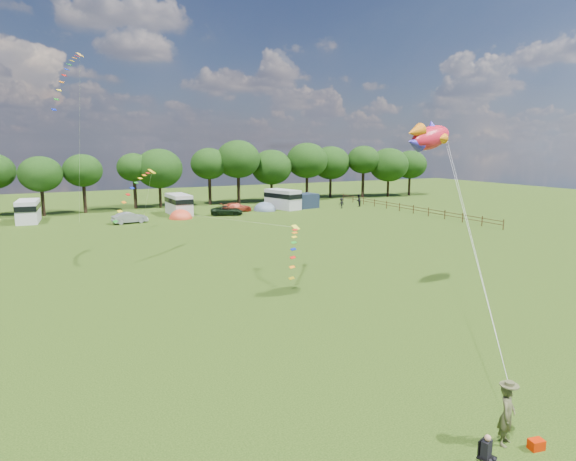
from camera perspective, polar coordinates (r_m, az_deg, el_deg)
name	(u,v)px	position (r m, az deg, el deg)	size (l,w,h in m)	color
ground_plane	(358,333)	(25.00, 8.36, -11.95)	(180.00, 180.00, 0.00)	black
tree_line	(183,166)	(76.34, -12.30, 7.52)	(102.98, 10.98, 10.27)	black
fence	(406,207)	(70.65, 13.85, 2.68)	(0.12, 33.12, 1.20)	#472D19
car_b	(130,218)	(61.77, -18.25, 1.44)	(1.44, 3.87, 1.37)	gray
car_c	(236,207)	(69.42, -6.14, 2.75)	(1.82, 4.33, 1.30)	#B33A21
car_d	(227,211)	(66.17, -7.27, 2.34)	(2.02, 4.47, 1.22)	black
campervan_b	(28,210)	(67.52, -28.43, 2.11)	(2.77, 5.77, 2.75)	silver
campervan_c	(179,204)	(67.95, -12.82, 3.13)	(2.67, 5.81, 2.80)	#B9B9BB
campervan_d	(283,199)	(72.29, -0.64, 3.81)	(3.97, 6.36, 2.90)	#B7B7B9
tent_orange	(181,218)	(64.18, -12.59, 1.41)	(3.01, 3.30, 2.36)	#DD4526
tent_greyblue	(265,210)	(70.62, -2.76, 2.40)	(3.32, 3.63, 2.47)	slate
awning_navy	(305,201)	(73.47, 1.99, 3.55)	(3.51, 2.85, 2.19)	#192539
kite_flyer	(507,415)	(17.52, 24.51, -19.28)	(0.72, 0.47, 1.97)	#4C4D2E
camp_chair	(486,448)	(16.31, 22.40, -22.77)	(0.55, 0.57, 1.11)	#99999E
kite_bag	(536,444)	(18.05, 27.35, -21.60)	(0.45, 0.30, 0.32)	red
fish_kite	(427,137)	(29.78, 16.20, 10.55)	(3.93, 1.88, 2.06)	red
streamer_kite_a	(69,71)	(50.08, -24.51, 16.83)	(3.31, 5.59, 5.76)	yellow
streamer_kite_b	(137,186)	(41.24, -17.42, 5.04)	(4.28, 4.77, 3.83)	#D6B80B
streamer_kite_c	(294,243)	(34.04, 0.73, -1.43)	(3.10, 4.80, 2.77)	yellow
walker_a	(358,201)	(75.78, 8.35, 3.53)	(0.93, 0.57, 1.91)	black
walker_b	(341,203)	(73.33, 6.35, 3.24)	(1.02, 0.47, 1.58)	black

